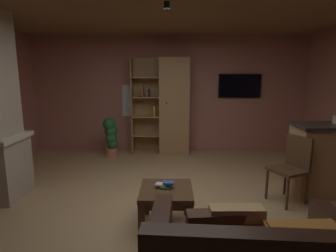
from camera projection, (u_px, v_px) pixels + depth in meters
The scene contains 12 objects.
floor at pixel (168, 211), 3.63m from camera, with size 6.15×5.90×0.02m, color tan.
wall_back at pixel (169, 95), 6.32m from camera, with size 6.27×0.06×2.60m, color #AD7060.
window_pane_back at pixel (138, 101), 6.32m from camera, with size 0.73×0.01×0.71m, color white.
bookshelf_cabinet at pixel (171, 107), 6.09m from camera, with size 1.26×0.41×2.11m.
coffee_table at pixel (166, 196), 3.20m from camera, with size 0.60×0.62×0.46m.
table_book_0 at pixel (166, 187), 3.18m from camera, with size 0.11×0.08×0.03m, color #387247.
table_book_1 at pixel (161, 184), 3.21m from camera, with size 0.12×0.10×0.02m, color beige.
table_book_2 at pixel (168, 183), 3.20m from camera, with size 0.12×0.10×0.03m, color #2D4C8C.
dining_chair at pixel (292, 165), 3.81m from camera, with size 0.56×0.56×0.92m.
potted_floor_plant at pixel (111, 136), 5.90m from camera, with size 0.30×0.31×0.86m.
wall_mounted_tv at pixel (240, 86), 6.20m from camera, with size 0.95×0.06×0.53m.
track_light_spot_1 at pixel (167, 6), 3.17m from camera, with size 0.07×0.07×0.09m, color black.
Camera 1 is at (0.05, -3.36, 1.75)m, focal length 29.54 mm.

